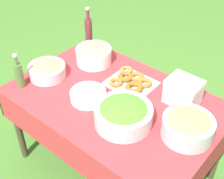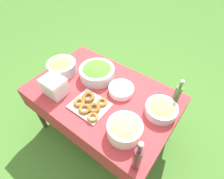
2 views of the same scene
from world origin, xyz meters
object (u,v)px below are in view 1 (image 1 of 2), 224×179
Objects in this scene: fruit_bowl at (188,126)px; plate_stack at (88,95)px; bread_bowl at (47,70)px; donut_platter at (131,82)px; olive_oil_bottle at (19,74)px; salad_bowl at (123,114)px; wine_bottle at (89,31)px; cooler_box at (183,91)px; pasta_bowl at (94,54)px.

plate_stack is at bearing 11.34° from fruit_bowl.
donut_platter is at bearing -149.21° from bread_bowl.
olive_oil_bottle is 0.86× the size of fruit_bowl.
wine_bottle is (0.78, -0.52, 0.06)m from salad_bowl.
bread_bowl is (-0.05, -0.20, -0.05)m from olive_oil_bottle.
cooler_box is (-0.36, -0.06, 0.06)m from donut_platter.
salad_bowl is 0.94m from wine_bottle.
pasta_bowl is at bearing 141.80° from wine_bottle.
wine_bottle reaches higher than salad_bowl.
salad_bowl reaches higher than plate_stack.
bread_bowl is (0.71, -0.02, -0.02)m from salad_bowl.
cooler_box is at bearing -113.37° from salad_bowl.
fruit_bowl is at bearing 161.64° from donut_platter.
cooler_box is at bearing -148.60° from olive_oil_bottle.
plate_stack is 0.50m from olive_oil_bottle.
salad_bowl is 1.31× the size of bread_bowl.
olive_oil_bottle is at bearing 76.54° from bread_bowl.
salad_bowl is at bearing 66.63° from cooler_box.
wine_bottle reaches higher than plate_stack.
bread_bowl is at bearing -103.46° from olive_oil_bottle.
cooler_box is at bearing -157.15° from bread_bowl.
olive_oil_bottle is 0.96× the size of bread_bowl.
olive_oil_bottle reaches higher than salad_bowl.
fruit_bowl is (-1.06, -0.13, 0.02)m from bread_bowl.
donut_platter is 1.27× the size of olive_oil_bottle.
cooler_box is (-0.93, -0.57, -0.01)m from olive_oil_bottle.
pasta_bowl is 1.13× the size of plate_stack.
olive_oil_bottle is (0.18, 0.54, 0.03)m from pasta_bowl.
pasta_bowl reaches higher than fruit_bowl.
wine_bottle is (0.20, -0.16, 0.06)m from pasta_bowl.
wine_bottle is at bearing -88.65° from olive_oil_bottle.
olive_oil_bottle is 0.21m from bread_bowl.
wine_bottle is (0.58, -0.19, 0.11)m from donut_platter.
wine_bottle is 1.13× the size of fruit_bowl.
pasta_bowl is 0.57m from olive_oil_bottle.
wine_bottle is (0.47, -0.50, 0.10)m from plate_stack.
wine_bottle is 1.18m from fruit_bowl.
fruit_bowl is (-1.10, -0.33, -0.03)m from olive_oil_bottle.
olive_oil_bottle reaches higher than pasta_bowl.
cooler_box is (-0.48, -0.37, 0.06)m from plate_stack.
olive_oil_bottle reaches higher than bread_bowl.
salad_bowl is 1.66× the size of cooler_box.
donut_platter is at bearing -138.27° from olive_oil_bottle.
wine_bottle is (0.02, -0.70, 0.03)m from olive_oil_bottle.
bread_bowl is (0.52, 0.31, 0.03)m from donut_platter.
fruit_bowl reaches higher than salad_bowl.
pasta_bowl is 0.75m from cooler_box.
donut_platter is 0.33m from plate_stack.
pasta_bowl is at bearing 2.04° from cooler_box.
olive_oil_bottle is (0.45, 0.20, 0.07)m from plate_stack.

